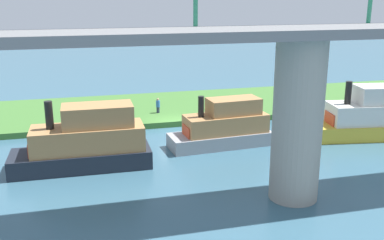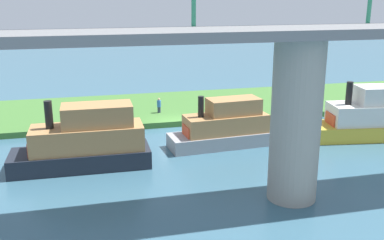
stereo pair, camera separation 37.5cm
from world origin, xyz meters
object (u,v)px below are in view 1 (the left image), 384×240
at_px(bridge_pylon, 297,121).
at_px(motorboat_red, 224,127).
at_px(mooring_post, 122,118).
at_px(houseboat_blue, 85,143).
at_px(skiff_small, 371,117).
at_px(person_on_bank, 158,105).

xyz_separation_m(bridge_pylon, motorboat_red, (0.93, -9.60, -3.04)).
xyz_separation_m(mooring_post, houseboat_blue, (3.28, 8.56, 0.82)).
bearing_deg(skiff_small, mooring_post, -21.86).
height_order(bridge_pylon, houseboat_blue, bridge_pylon).
bearing_deg(mooring_post, person_on_bank, -146.78).
xyz_separation_m(houseboat_blue, motorboat_red, (-10.22, -1.90, -0.24)).
height_order(person_on_bank, motorboat_red, motorboat_red).
distance_m(houseboat_blue, motorboat_red, 10.40).
relative_size(bridge_pylon, mooring_post, 11.36).
relative_size(person_on_bank, houseboat_blue, 0.15).
bearing_deg(houseboat_blue, bridge_pylon, 145.37).
distance_m(houseboat_blue, skiff_small, 22.32).
bearing_deg(skiff_small, motorboat_red, -4.56).
height_order(person_on_bank, houseboat_blue, houseboat_blue).
bearing_deg(person_on_bank, houseboat_blue, 57.85).
bearing_deg(bridge_pylon, motorboat_red, -84.45).
bearing_deg(motorboat_red, person_on_bank, -69.46).
xyz_separation_m(bridge_pylon, mooring_post, (7.87, -16.27, -3.61)).
xyz_separation_m(houseboat_blue, skiff_small, (-22.30, -0.94, -0.01)).
bearing_deg(skiff_small, houseboat_blue, 2.41).
bearing_deg(mooring_post, houseboat_blue, 69.02).
height_order(person_on_bank, mooring_post, person_on_bank).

